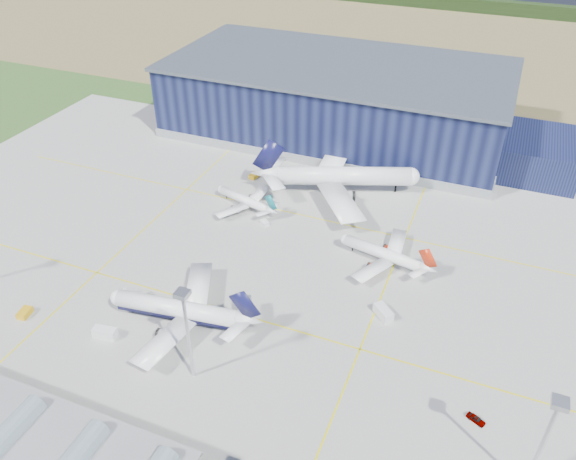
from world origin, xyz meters
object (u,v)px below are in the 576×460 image
object	(u,v)px
airliner_widebody	(344,167)
airstair	(133,297)
airliner_regional	(244,196)
gse_van_a	(105,333)
car_a	(476,419)
gse_tug_c	(254,176)
gse_van_b	(383,312)
gse_cart_b	(264,223)
light_mast_center	(186,322)
airliner_red	(383,248)
hangar	(344,103)
airliner_navy	(176,301)
gse_tug_a	(25,313)
light_mast_east	(547,432)

from	to	relation	value
airliner_widebody	airstair	size ratio (longest dim) A/B	11.96
airliner_regional	gse_van_a	bearing A→B (deg)	101.38
car_a	gse_tug_c	bearing A→B (deg)	73.52
airliner_widebody	gse_van_b	bearing A→B (deg)	-83.97
gse_van_b	gse_cart_b	bearing A→B (deg)	102.75
airstair	gse_cart_b	bearing A→B (deg)	92.18
light_mast_center	airliner_red	distance (m)	59.41
airliner_widebody	car_a	world-z (taller)	airliner_widebody
light_mast_center	car_a	distance (m)	58.55
airliner_red	airstair	xyz separation A→B (m)	(-51.56, -37.56, -3.08)
hangar	gse_tug_c	distance (m)	48.90
hangar	airliner_red	xyz separation A→B (m)	(33.76, -72.80, -7.12)
airliner_navy	gse_tug_c	bearing A→B (deg)	-87.41
airliner_navy	gse_tug_c	size ratio (longest dim) A/B	11.00
airliner_navy	gse_van_b	size ratio (longest dim) A/B	7.03
airliner_red	gse_van_a	world-z (taller)	airliner_red
airstair	car_a	xyz separation A→B (m)	(80.64, -3.88, -0.78)
airliner_navy	gse_cart_b	size ratio (longest dim) A/B	13.50
hangar	airstair	world-z (taller)	hangar
gse_tug_c	airliner_widebody	bearing A→B (deg)	13.34
gse_cart_b	airliner_navy	bearing A→B (deg)	-144.69
gse_cart_b	car_a	xyz separation A→B (m)	(64.72, -45.79, 0.04)
airliner_navy	airliner_widebody	bearing A→B (deg)	-111.72
light_mast_center	gse_tug_a	distance (m)	47.86
gse_cart_b	hangar	bearing A→B (deg)	36.56
light_mast_center	gse_van_b	size ratio (longest dim) A/B	4.33
airliner_regional	gse_tug_c	bearing A→B (deg)	-57.92
gse_van_b	light_mast_east	bearing A→B (deg)	-90.84
hangar	gse_tug_a	bearing A→B (deg)	-107.20
gse_van_a	gse_van_b	distance (m)	63.37
airliner_red	car_a	world-z (taller)	airliner_red
hangar	airliner_regional	xyz separation A→B (m)	(-11.39, -61.97, -7.72)
gse_tug_c	gse_cart_b	bearing A→B (deg)	-50.57
hangar	airliner_widebody	size ratio (longest dim) A/B	2.74
car_a	light_mast_center	bearing A→B (deg)	125.55
airliner_regional	gse_tug_a	distance (m)	67.68
light_mast_east	airliner_regional	bearing A→B (deg)	143.07
hangar	gse_van_b	distance (m)	101.29
car_a	airliner_navy	bearing A→B (deg)	112.92
light_mast_east	gse_van_a	xyz separation A→B (m)	(-88.89, 2.28, -14.27)
gse_tug_a	light_mast_center	bearing A→B (deg)	-10.86
light_mast_east	gse_cart_b	bearing A→B (deg)	142.74
light_mast_center	airliner_widebody	xyz separation A→B (m)	(6.25, 82.64, -6.80)
gse_cart_b	airliner_red	bearing A→B (deg)	-58.83
airliner_widebody	airliner_regional	world-z (taller)	airliner_widebody
light_mast_east	airstair	world-z (taller)	light_mast_east
light_mast_center	gse_van_b	distance (m)	47.49
airliner_widebody	car_a	distance (m)	87.75
light_mast_east	airliner_regional	distance (m)	105.20
airliner_widebody	airstair	xyz separation A→B (m)	(-31.23, -68.20, -7.22)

